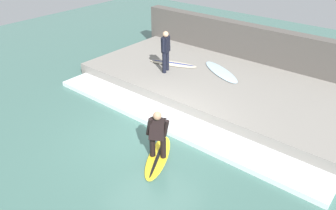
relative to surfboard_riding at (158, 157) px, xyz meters
name	(u,v)px	position (x,y,z in m)	size (l,w,h in m)	color
ground_plane	(152,136)	(0.64, 0.76, -0.03)	(28.00, 28.00, 0.00)	#426B60
concrete_ledge	(219,85)	(4.20, 0.76, 0.20)	(4.40, 9.83, 0.47)	gray
back_wall	(253,49)	(6.65, 0.76, 0.88)	(0.50, 10.32, 1.81)	#544F49
wave_foam_crest	(171,121)	(1.47, 0.76, 0.05)	(1.06, 9.34, 0.15)	silver
surfboard_riding	(158,157)	(0.00, 0.00, 0.00)	(1.86, 1.28, 0.07)	yellow
surfer_riding	(158,133)	(0.00, 0.00, 0.76)	(0.55, 0.57, 1.32)	black
surfer_waiting_near	(166,49)	(3.53, 2.67, 1.28)	(0.49, 0.32, 1.50)	black
surfboard_waiting_near	(173,64)	(4.21, 2.87, 0.47)	(1.03, 1.94, 0.07)	beige
surfboard_spare	(221,72)	(4.72, 1.04, 0.47)	(1.53, 2.11, 0.06)	silver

